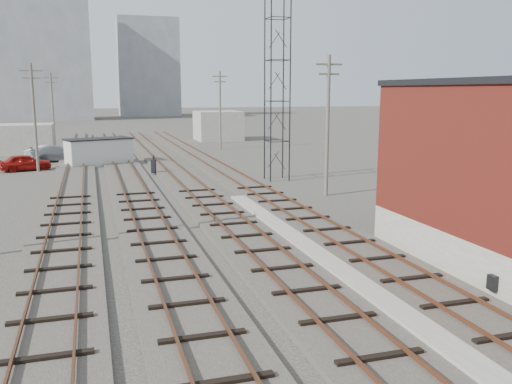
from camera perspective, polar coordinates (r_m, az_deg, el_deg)
name	(u,v)px	position (r m, az deg, el deg)	size (l,w,h in m)	color
ground	(163,149)	(64.91, -9.77, 4.46)	(320.00, 320.00, 0.00)	#282621
track_right	(226,173)	(44.83, -3.13, 2.04)	(3.20, 90.00, 0.39)	#332D28
track_mid_right	(178,175)	(44.05, -8.19, 1.80)	(3.20, 90.00, 0.39)	#332D28
track_mid_left	(127,177)	(43.63, -13.38, 1.54)	(3.20, 90.00, 0.39)	#332D28
track_left	(74,180)	(43.58, -18.64, 1.26)	(3.20, 90.00, 0.39)	#332D28
platform_curb	(333,267)	(21.06, 8.13, -7.85)	(0.90, 28.00, 0.26)	gray
lattice_tower	(277,81)	(41.35, 2.25, 11.62)	(1.60, 1.60, 15.00)	black
utility_pole_left_b	(34,115)	(49.28, -22.31, 7.53)	(1.80, 0.24, 9.00)	#595147
utility_pole_left_c	(53,107)	(74.20, -20.62, 8.41)	(1.80, 0.24, 9.00)	#595147
utility_pole_right_a	(328,122)	(35.27, 7.55, 7.32)	(1.80, 0.24, 9.00)	#595147
utility_pole_right_b	(220,108)	(63.77, -3.80, 8.81)	(1.80, 0.24, 9.00)	#595147
apartment_left	(42,55)	(139.64, -21.64, 13.25)	(22.00, 14.00, 30.00)	gray
apartment_right	(148,68)	(155.01, -11.30, 12.70)	(16.00, 12.00, 26.00)	gray
shed_left	(15,139)	(64.73, -24.05, 5.11)	(8.00, 5.00, 3.20)	gray
shed_right	(218,126)	(76.14, -4.02, 6.98)	(6.00, 6.00, 4.00)	gray
switch_stand	(154,166)	(45.14, -10.73, 2.69)	(0.45, 0.45, 1.47)	black
site_trailer	(99,152)	(52.16, -16.20, 4.12)	(6.41, 4.28, 2.49)	silver
car_red	(25,162)	(50.62, -23.12, 2.88)	(1.68, 4.18, 1.42)	#9A120E
car_silver	(50,153)	(57.22, -20.87, 3.87)	(1.58, 4.53, 1.49)	#B8BBC1
car_grey	(58,154)	(56.23, -20.15, 3.80)	(2.07, 5.10, 1.48)	slate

